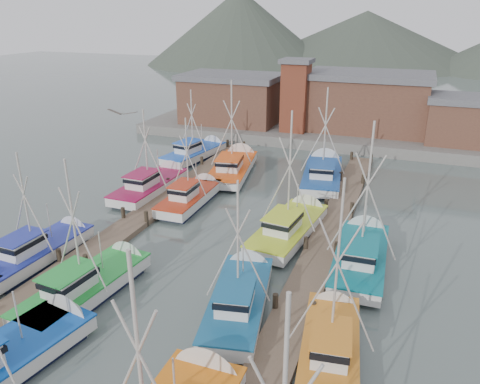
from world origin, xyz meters
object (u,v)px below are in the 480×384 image
(boat_0, at_px, (2,360))
(boat_4, at_px, (92,283))
(boat_8, at_px, (192,196))
(boat_12, at_px, (234,167))
(lookout_tower, at_px, (296,95))

(boat_0, xyz_separation_m, boat_4, (-0.23, 6.57, -0.01))
(boat_8, distance_m, boat_12, 8.39)
(lookout_tower, xyz_separation_m, boat_4, (-2.21, -36.80, -4.87))
(boat_4, xyz_separation_m, boat_8, (-0.54, 13.93, -0.00))
(lookout_tower, distance_m, boat_12, 15.46)
(lookout_tower, relative_size, boat_8, 1.02)
(boat_4, bearing_deg, boat_8, 97.70)
(boat_12, bearing_deg, boat_4, -99.45)
(boat_12, bearing_deg, boat_8, -102.61)
(boat_0, bearing_deg, boat_4, 101.86)
(lookout_tower, relative_size, boat_12, 0.78)
(boat_12, bearing_deg, lookout_tower, 71.10)
(lookout_tower, height_order, boat_4, lookout_tower)
(lookout_tower, xyz_separation_m, boat_12, (-2.33, -14.49, -4.87))
(lookout_tower, distance_m, boat_8, 23.54)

